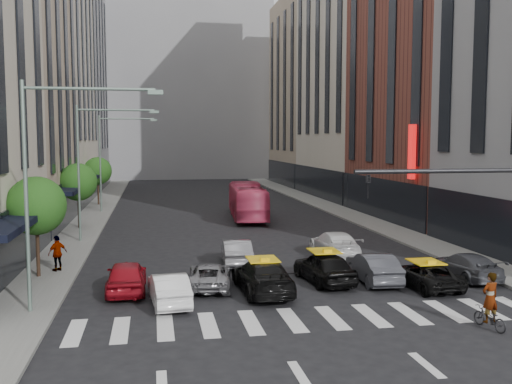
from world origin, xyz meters
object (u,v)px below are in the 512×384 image
bus (247,201)px  motorcycle (489,318)px  streetlamp_mid (93,155)px  streetlamp_far (110,150)px  taxi_center (324,267)px  taxi_left (263,276)px  car_white_front (169,289)px  car_red (127,276)px  streetlamp_near (51,165)px  pedestrian_far (57,253)px

bus → motorcycle: size_ratio=7.06×
streetlamp_mid → streetlamp_far: (0.00, 16.00, 0.00)m
taxi_center → taxi_left: bearing=14.4°
car_white_front → bus: (7.51, 25.14, 0.88)m
streetlamp_mid → motorcycle: 26.73m
motorcycle → car_red: bearing=-41.0°
streetlamp_near → taxi_left: (8.68, 1.54, -5.15)m
pedestrian_far → taxi_left: bearing=108.5°
streetlamp_far → streetlamp_mid: bearing=-90.0°
streetlamp_mid → taxi_left: size_ratio=1.73×
streetlamp_near → pedestrian_far: size_ratio=4.90×
taxi_left → taxi_center: taxi_center is taller
streetlamp_far → taxi_left: streetlamp_far is taller
car_red → taxi_center: taxi_center is taller
car_red → taxi_center: 9.30m
taxi_center → bus: size_ratio=0.40×
streetlamp_far → motorcycle: 40.44m
streetlamp_far → pedestrian_far: size_ratio=4.90×
bus → streetlamp_mid: bearing=43.1°
taxi_left → taxi_center: size_ratio=1.16×
taxi_center → car_white_front: bearing=10.7°
car_red → bus: bearing=-112.0°
streetlamp_far → bus: 14.26m
taxi_left → pedestrian_far: size_ratio=2.83×
streetlamp_mid → bus: streetlamp_mid is taller
streetlamp_far → motorcycle: streetlamp_far is taller
streetlamp_mid → bus: 15.96m
streetlamp_near → streetlamp_far: size_ratio=1.00×
car_red → car_white_front: bearing=129.3°
streetlamp_near → streetlamp_mid: 16.00m
car_red → bus: size_ratio=0.39×
bus → motorcycle: (3.89, -30.39, -1.13)m
streetlamp_near → car_red: streetlamp_near is taller
streetlamp_mid → car_white_front: 17.00m
taxi_center → car_red: bearing=-6.1°
taxi_center → streetlamp_mid: bearing=-54.7°
streetlamp_far → motorcycle: (15.87, -36.79, -5.49)m
streetlamp_near → taxi_center: size_ratio=2.01×
car_red → taxi_left: bearing=169.3°
streetlamp_near → pedestrian_far: bearing=98.1°
streetlamp_mid → streetlamp_far: same height
car_red → taxi_center: bearing=-179.1°
taxi_center → motorcycle: taxi_center is taller
taxi_center → motorcycle: size_ratio=2.85×
taxi_center → bus: (0.04, 22.78, 0.78)m
streetlamp_near → taxi_left: size_ratio=1.73×
taxi_left → motorcycle: 9.59m
streetlamp_near → taxi_center: streetlamp_near is taller
streetlamp_far → motorcycle: bearing=-66.7°
taxi_left → motorcycle: taxi_left is taller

